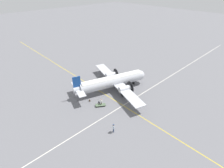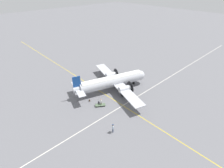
% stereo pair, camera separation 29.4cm
% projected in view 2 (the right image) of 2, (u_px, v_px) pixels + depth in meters
% --- Properties ---
extents(ground_plane, '(300.00, 300.00, 0.00)m').
position_uv_depth(ground_plane, '(112.00, 90.00, 46.24)').
color(ground_plane, slate).
extents(apron_line_eastwest, '(120.00, 0.16, 0.01)m').
position_uv_depth(apron_line_eastwest, '(104.00, 94.00, 44.61)').
color(apron_line_eastwest, gold).
rests_on(apron_line_eastwest, ground_plane).
extents(apron_line_northsouth, '(0.16, 120.00, 0.01)m').
position_uv_depth(apron_line_northsouth, '(131.00, 101.00, 42.07)').
color(apron_line_northsouth, silver).
rests_on(apron_line_northsouth, ground_plane).
extents(airliner_main, '(23.05, 19.76, 6.04)m').
position_uv_depth(airliner_main, '(114.00, 81.00, 45.06)').
color(airliner_main, silver).
rests_on(airliner_main, ground_plane).
extents(crew_foreground, '(0.60, 0.42, 1.89)m').
position_uv_depth(crew_foreground, '(113.00, 127.00, 32.86)').
color(crew_foreground, navy).
rests_on(crew_foreground, ground_plane).
extents(passenger_boarding, '(0.58, 0.27, 1.72)m').
position_uv_depth(passenger_boarding, '(101.00, 101.00, 40.05)').
color(passenger_boarding, '#473D2D').
rests_on(passenger_boarding, ground_plane).
extents(suitcase_near_door, '(0.37, 0.17, 0.46)m').
position_uv_depth(suitcase_near_door, '(90.00, 100.00, 41.78)').
color(suitcase_near_door, '#47331E').
rests_on(suitcase_near_door, ground_plane).
extents(suitcase_upright_spare, '(0.47, 0.15, 0.55)m').
position_uv_depth(suitcase_upright_spare, '(99.00, 102.00, 41.02)').
color(suitcase_upright_spare, '#232328').
rests_on(suitcase_upright_spare, ground_plane).
extents(baggage_cart, '(2.10, 2.49, 0.56)m').
position_uv_depth(baggage_cart, '(100.00, 105.00, 40.19)').
color(baggage_cart, '#4C6047').
rests_on(baggage_cart, ground_plane).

